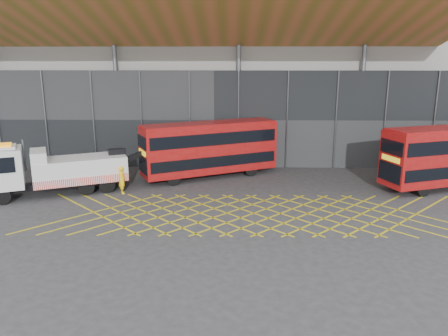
{
  "coord_description": "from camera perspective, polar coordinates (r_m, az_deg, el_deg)",
  "views": [
    {
      "loc": [
        3.49,
        -24.57,
        8.99
      ],
      "look_at": [
        3.0,
        1.5,
        2.4
      ],
      "focal_mm": 35.0,
      "sensor_mm": 36.0,
      "label": 1
    }
  ],
  "objects": [
    {
      "name": "bus_towed",
      "position": [
        33.4,
        -1.9,
        2.74
      ],
      "size": [
        10.45,
        6.73,
        4.26
      ],
      "rotation": [
        0.0,
        0.0,
        0.45
      ],
      "color": "maroon",
      "rests_on": "ground_plane"
    },
    {
      "name": "construction_building",
      "position": [
        42.99,
        -1.05,
        14.17
      ],
      "size": [
        55.0,
        23.97,
        18.0
      ],
      "color": "gray",
      "rests_on": "ground_plane"
    },
    {
      "name": "worker",
      "position": [
        30.43,
        -13.18,
        -1.52
      ],
      "size": [
        0.69,
        0.81,
        1.89
      ],
      "primitive_type": "imported",
      "rotation": [
        0.0,
        0.0,
        1.98
      ],
      "color": "yellow",
      "rests_on": "ground_plane"
    },
    {
      "name": "recovery_truck",
      "position": [
        31.42,
        -21.53,
        -0.2
      ],
      "size": [
        10.33,
        5.98,
        3.73
      ],
      "rotation": [
        0.0,
        0.0,
        0.42
      ],
      "color": "black",
      "rests_on": "ground_plane"
    },
    {
      "name": "ground_plane",
      "position": [
        26.39,
        -6.62,
        -5.83
      ],
      "size": [
        120.0,
        120.0,
        0.0
      ],
      "primitive_type": "plane",
      "color": "#2D2D30"
    },
    {
      "name": "road_markings",
      "position": [
        26.19,
        3.9,
        -5.91
      ],
      "size": [
        26.36,
        7.16,
        0.01
      ],
      "color": "gold",
      "rests_on": "ground_plane"
    }
  ]
}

